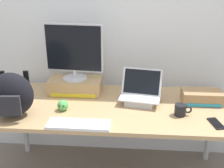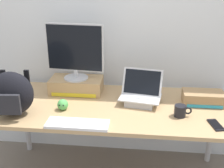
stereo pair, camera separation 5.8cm
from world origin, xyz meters
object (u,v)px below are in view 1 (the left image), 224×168
(external_keyboard, at_px, (79,124))
(coffee_mug, at_px, (181,110))
(toner_box_yellow, at_px, (76,86))
(messenger_backpack, at_px, (11,95))
(open_laptop, at_px, (140,97))
(cell_phone, at_px, (216,123))
(plush_toy, at_px, (63,105))
(desktop_monitor, at_px, (74,52))
(toner_box_cyan, at_px, (202,97))

(external_keyboard, bearing_deg, coffee_mug, 16.47)
(toner_box_yellow, relative_size, messenger_backpack, 1.31)
(toner_box_yellow, height_order, open_laptop, open_laptop)
(toner_box_yellow, xyz_separation_m, cell_phone, (1.08, -0.47, -0.06))
(plush_toy, bearing_deg, messenger_backpack, -162.97)
(toner_box_yellow, height_order, messenger_backpack, messenger_backpack)
(cell_phone, relative_size, plush_toy, 1.97)
(desktop_monitor, bearing_deg, messenger_backpack, -124.61)
(open_laptop, distance_m, messenger_backpack, 0.98)
(open_laptop, distance_m, cell_phone, 0.61)
(desktop_monitor, xyz_separation_m, cell_phone, (1.08, -0.47, -0.36))
(cell_phone, relative_size, toner_box_cyan, 0.52)
(external_keyboard, height_order, plush_toy, plush_toy)
(toner_box_cyan, bearing_deg, coffee_mug, -130.94)
(messenger_backpack, bearing_deg, coffee_mug, -1.09)
(messenger_backpack, distance_m, coffee_mug, 1.24)
(toner_box_yellow, relative_size, cell_phone, 2.69)
(toner_box_yellow, relative_size, coffee_mug, 3.51)
(external_keyboard, bearing_deg, toner_box_cyan, 25.99)
(external_keyboard, bearing_deg, toner_box_yellow, 103.50)
(toner_box_yellow, bearing_deg, external_keyboard, -76.91)
(desktop_monitor, xyz_separation_m, external_keyboard, (0.13, -0.56, -0.36))
(desktop_monitor, relative_size, external_keyboard, 1.13)
(cell_phone, xyz_separation_m, toner_box_cyan, (-0.03, 0.35, 0.04))
(external_keyboard, relative_size, plush_toy, 5.18)
(desktop_monitor, bearing_deg, open_laptop, -11.12)
(cell_phone, bearing_deg, external_keyboard, 173.68)
(external_keyboard, xyz_separation_m, plush_toy, (-0.16, 0.22, 0.03))
(open_laptop, relative_size, external_keyboard, 0.80)
(messenger_backpack, distance_m, plush_toy, 0.38)
(messenger_backpack, bearing_deg, cell_phone, -6.16)
(plush_toy, bearing_deg, toner_box_yellow, 84.83)
(desktop_monitor, height_order, coffee_mug, desktop_monitor)
(toner_box_yellow, distance_m, messenger_backpack, 0.60)
(toner_box_yellow, height_order, cell_phone, toner_box_yellow)
(cell_phone, bearing_deg, toner_box_yellow, 144.49)
(open_laptop, height_order, toner_box_cyan, open_laptop)
(cell_phone, bearing_deg, desktop_monitor, 144.54)
(toner_box_yellow, distance_m, cell_phone, 1.18)
(toner_box_yellow, relative_size, toner_box_cyan, 1.40)
(external_keyboard, xyz_separation_m, coffee_mug, (0.72, 0.21, 0.03))
(open_laptop, height_order, external_keyboard, open_laptop)
(toner_box_yellow, bearing_deg, coffee_mug, -22.76)
(open_laptop, height_order, messenger_backpack, messenger_backpack)
(toner_box_cyan, bearing_deg, toner_box_yellow, 173.38)
(toner_box_yellow, distance_m, open_laptop, 0.58)
(toner_box_yellow, height_order, toner_box_cyan, toner_box_yellow)
(desktop_monitor, distance_m, external_keyboard, 0.68)
(toner_box_yellow, relative_size, plush_toy, 5.30)
(open_laptop, relative_size, cell_phone, 2.11)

